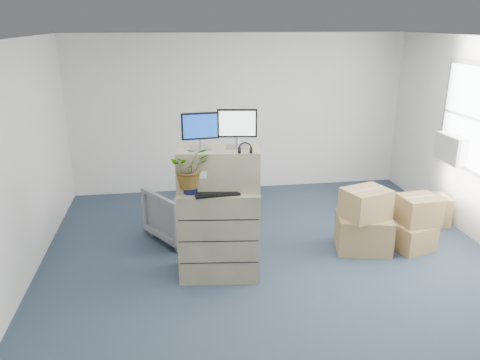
% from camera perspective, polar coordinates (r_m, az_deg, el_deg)
% --- Properties ---
extents(ground, '(7.00, 7.00, 0.00)m').
position_cam_1_polar(ground, '(5.73, 5.32, -12.69)').
color(ground, '#283748').
rests_on(ground, ground).
extents(wall_back, '(6.00, 0.02, 2.80)m').
position_cam_1_polar(wall_back, '(8.48, -0.08, 8.07)').
color(wall_back, silver).
rests_on(wall_back, ground).
extents(ac_unit, '(0.24, 0.60, 0.40)m').
position_cam_1_polar(ac_unit, '(7.60, 24.50, 3.51)').
color(ac_unit, silver).
rests_on(ac_unit, wall_right).
extents(filing_cabinet_lower, '(1.02, 0.69, 1.12)m').
position_cam_1_polar(filing_cabinet_lower, '(5.71, -2.56, -6.38)').
color(filing_cabinet_lower, gray).
rests_on(filing_cabinet_lower, ground).
extents(filing_cabinet_upper, '(1.01, 0.59, 0.48)m').
position_cam_1_polar(filing_cabinet_upper, '(5.47, -2.67, 1.43)').
color(filing_cabinet_upper, gray).
rests_on(filing_cabinet_upper, filing_cabinet_lower).
extents(monitor_left, '(0.43, 0.18, 0.42)m').
position_cam_1_polar(monitor_left, '(5.34, -4.87, 6.23)').
color(monitor_left, '#99999E').
rests_on(monitor_left, filing_cabinet_upper).
extents(monitor_right, '(0.46, 0.21, 0.45)m').
position_cam_1_polar(monitor_right, '(5.38, -0.35, 6.57)').
color(monitor_right, '#99999E').
rests_on(monitor_right, filing_cabinet_upper).
extents(headphones, '(0.16, 0.04, 0.16)m').
position_cam_1_polar(headphones, '(5.22, 0.63, 3.81)').
color(headphones, black).
rests_on(headphones, filing_cabinet_upper).
extents(keyboard, '(0.53, 0.26, 0.03)m').
position_cam_1_polar(keyboard, '(5.34, -2.87, -1.60)').
color(keyboard, black).
rests_on(keyboard, filing_cabinet_lower).
extents(mouse, '(0.11, 0.09, 0.03)m').
position_cam_1_polar(mouse, '(5.38, 0.42, -1.36)').
color(mouse, silver).
rests_on(mouse, filing_cabinet_lower).
extents(water_bottle, '(0.08, 0.08, 0.27)m').
position_cam_1_polar(water_bottle, '(5.51, -1.74, 0.38)').
color(water_bottle, gray).
rests_on(water_bottle, filing_cabinet_lower).
extents(phone_dock, '(0.06, 0.05, 0.13)m').
position_cam_1_polar(phone_dock, '(5.50, -3.54, -0.66)').
color(phone_dock, silver).
rests_on(phone_dock, filing_cabinet_lower).
extents(external_drive, '(0.26, 0.21, 0.07)m').
position_cam_1_polar(external_drive, '(5.62, 1.10, -0.28)').
color(external_drive, black).
rests_on(external_drive, filing_cabinet_lower).
extents(tissue_box, '(0.26, 0.15, 0.10)m').
position_cam_1_polar(tissue_box, '(5.58, 0.69, 0.46)').
color(tissue_box, '#468FF0').
rests_on(tissue_box, external_drive).
extents(potted_plant, '(0.46, 0.51, 0.46)m').
position_cam_1_polar(potted_plant, '(5.28, -6.11, 0.94)').
color(potted_plant, '#89A585').
rests_on(potted_plant, filing_cabinet_lower).
extents(office_chair, '(1.12, 1.11, 0.86)m').
position_cam_1_polar(office_chair, '(6.76, -7.09, -3.56)').
color(office_chair, slate).
rests_on(office_chair, ground).
extents(cardboard_boxes, '(2.05, 1.28, 0.89)m').
position_cam_1_polar(cardboard_boxes, '(6.87, 18.08, -4.66)').
color(cardboard_boxes, olive).
rests_on(cardboard_boxes, ground).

